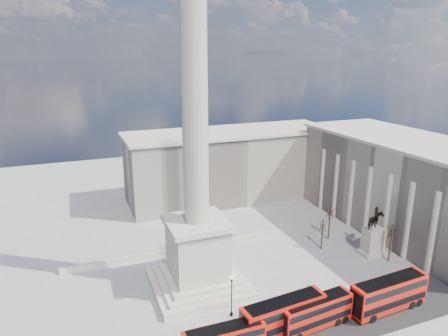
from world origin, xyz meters
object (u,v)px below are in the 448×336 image
red_bus_b (284,316)px  red_bus_c (316,312)px  equestrian_statue (373,237)px  victorian_lamp (232,293)px  pedestrian_walking (308,290)px  pedestrian_standing (417,276)px  pedestrian_crossing (299,306)px  red_bus_d (389,294)px  nelsons_column (197,207)px

red_bus_b → red_bus_c: red_bus_b is taller
red_bus_c → equestrian_statue: bearing=27.3°
victorian_lamp → pedestrian_walking: bearing=2.3°
pedestrian_standing → pedestrian_crossing: size_ratio=0.97×
red_bus_b → red_bus_c: bearing=-13.5°
red_bus_b → pedestrian_walking: size_ratio=7.65×
red_bus_d → pedestrian_crossing: (-11.75, 4.03, -1.62)m
red_bus_d → pedestrian_standing: 10.44m
victorian_lamp → pedestrian_standing: victorian_lamp is taller
red_bus_d → pedestrian_walking: bearing=135.8°
red_bus_c → pedestrian_walking: size_ratio=6.91×
nelsons_column → red_bus_b: size_ratio=4.28×
pedestrian_walking → victorian_lamp: bearing=-166.7°
red_bus_b → red_bus_c: (4.39, -0.68, -0.24)m
nelsons_column → victorian_lamp: bearing=-77.9°
pedestrian_walking → red_bus_d: bearing=-29.8°
victorian_lamp → nelsons_column: bearing=102.1°
red_bus_c → pedestrian_standing: size_ratio=6.10×
equestrian_statue → pedestrian_walking: (-17.60, -6.55, -2.39)m
red_bus_b → pedestrian_crossing: bearing=29.4°
equestrian_statue → pedestrian_standing: (0.22, -9.73, -2.29)m
red_bus_c → pedestrian_walking: (3.15, 6.65, -1.44)m
red_bus_c → victorian_lamp: 11.23m
equestrian_statue → pedestrian_walking: 18.93m
victorian_lamp → equestrian_statue: size_ratio=0.68×
red_bus_c → pedestrian_walking: bearing=59.5°
pedestrian_standing → red_bus_d: bearing=-6.8°
nelsons_column → pedestrian_walking: bearing=-30.1°
red_bus_b → victorian_lamp: (-4.91, 5.47, 1.17)m
red_bus_b → pedestrian_walking: red_bus_b is taller
nelsons_column → equestrian_statue: size_ratio=5.55×
pedestrian_walking → nelsons_column: bearing=160.9°
equestrian_statue → pedestrian_standing: equestrian_statue is taller
victorian_lamp → pedestrian_standing: (30.26, -2.68, -2.75)m
red_bus_c → red_bus_d: (11.48, -0.56, 0.31)m
victorian_lamp → pedestrian_crossing: (9.02, -2.68, -2.72)m
pedestrian_standing → red_bus_b: bearing=-23.6°
victorian_lamp → pedestrian_standing: bearing=-5.1°
pedestrian_crossing → red_bus_c: bearing=151.3°
red_bus_c → pedestrian_crossing: bearing=89.3°
red_bus_c → pedestrian_crossing: 3.72m
pedestrian_walking → red_bus_b: bearing=-130.6°
red_bus_d → equestrian_statue: size_ratio=1.33×
nelsons_column → red_bus_b: 18.98m
red_bus_d → victorian_lamp: (-20.77, 6.71, 1.10)m
red_bus_b → red_bus_d: (15.87, -1.24, 0.07)m
pedestrian_walking → pedestrian_standing: pedestrian_standing is taller
red_bus_d → equestrian_statue: 16.61m
equestrian_statue → pedestrian_crossing: (-21.02, -9.73, -2.27)m
pedestrian_walking → pedestrian_crossing: 4.67m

